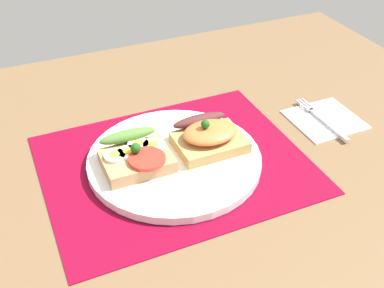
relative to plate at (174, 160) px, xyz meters
The scene contains 7 objects.
ground_plane 2.56cm from the plate, ahead, with size 120.00×90.00×3.20cm, color brown.
placemat 0.81cm from the plate, ahead, with size 40.41×32.99×0.30cm, color maroon.
plate is the anchor object (origin of this frame).
sandwich_egg_tomato 6.38cm from the plate, behind, with size 10.26×9.81×4.24cm.
sandwich_salmon 6.58cm from the plate, ahead, with size 10.76×9.64×5.33cm.
napkin 29.35cm from the plate, ahead, with size 11.69×11.18×0.60cm, color white.
fork 28.44cm from the plate, ahead, with size 1.62×14.30×0.32cm.
Camera 1 is at (-21.41, -55.56, 47.50)cm, focal length 45.16 mm.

